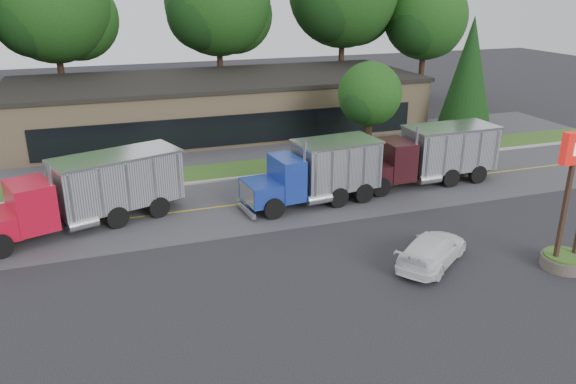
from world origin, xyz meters
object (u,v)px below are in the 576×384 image
object	(u,v)px
dump_truck_blue	(319,171)
dump_truck_red	(90,190)
dump_truck_maroon	(431,154)
bilo_sign	(571,223)
rally_car	(432,250)

from	to	relation	value
dump_truck_blue	dump_truck_red	bearing A→B (deg)	-9.75
dump_truck_red	dump_truck_maroon	bearing A→B (deg)	161.33
dump_truck_maroon	bilo_sign	bearing A→B (deg)	85.92
bilo_sign	dump_truck_red	xyz separation A→B (m)	(-18.76, 11.27, -0.21)
bilo_sign	dump_truck_blue	size ratio (longest dim) A/B	0.76
bilo_sign	dump_truck_red	world-z (taller)	bilo_sign
dump_truck_red	rally_car	xyz separation A→B (m)	(13.63, -9.15, -1.15)
bilo_sign	rally_car	size ratio (longest dim) A/B	1.31
bilo_sign	dump_truck_red	distance (m)	21.89
bilo_sign	rally_car	world-z (taller)	bilo_sign
dump_truck_red	dump_truck_blue	size ratio (longest dim) A/B	1.38
dump_truck_blue	bilo_sign	bearing A→B (deg)	117.64
bilo_sign	dump_truck_maroon	bearing A→B (deg)	87.09
bilo_sign	dump_truck_maroon	world-z (taller)	bilo_sign
dump_truck_blue	rally_car	world-z (taller)	dump_truck_blue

